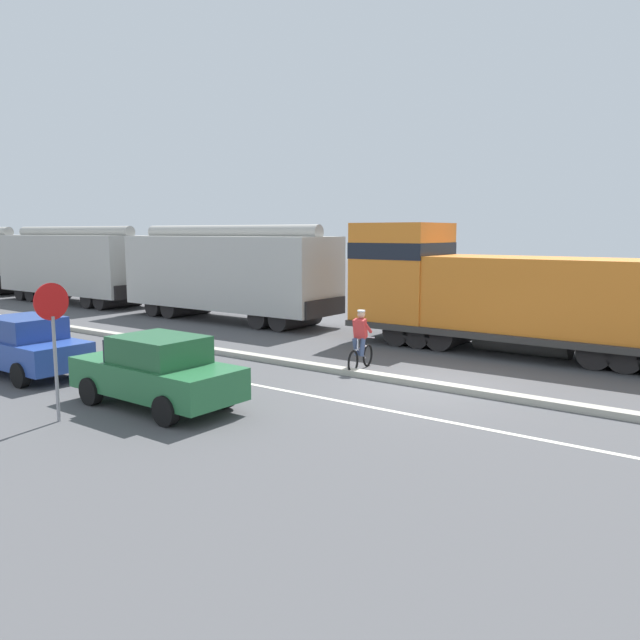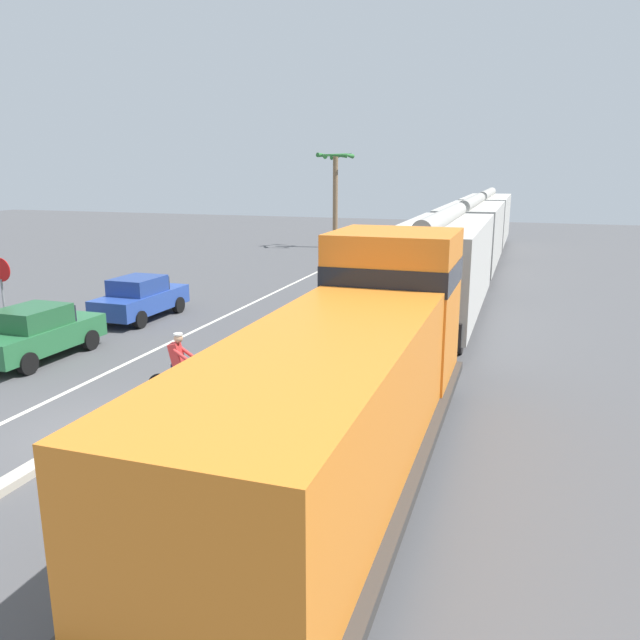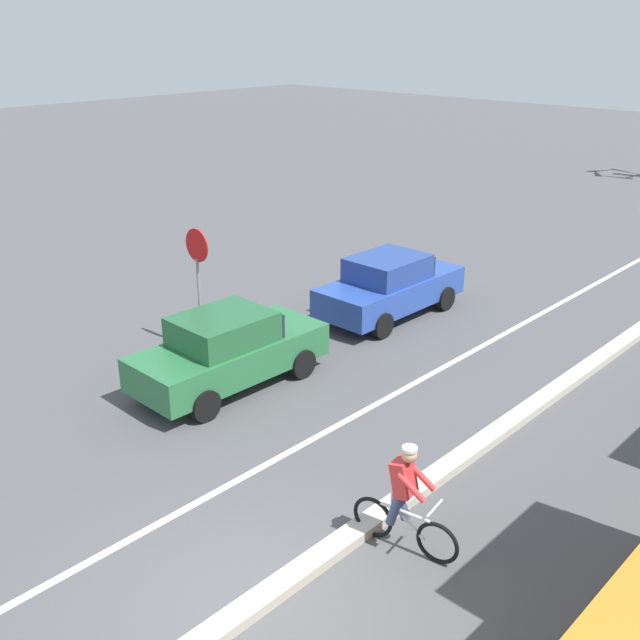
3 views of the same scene
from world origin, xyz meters
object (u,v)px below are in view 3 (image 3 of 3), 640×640
Objects in this scene: parked_car_blue at (390,286)px; cyclist at (405,501)px; stop_sign at (198,266)px; parked_car_green at (229,350)px.

cyclist is at bearing -50.41° from parked_car_blue.
stop_sign reaches higher than cyclist.
parked_car_blue is 9.26m from cyclist.
parked_car_green is at bearing -89.29° from parked_car_blue.
cyclist reaches higher than parked_car_blue.
cyclist is 0.60× the size of stop_sign.
stop_sign is (-1.93, 0.80, 1.21)m from parked_car_green.
cyclist is 8.24m from stop_sign.
parked_car_blue is at bearing 90.71° from parked_car_green.
parked_car_green is 2.41m from stop_sign.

